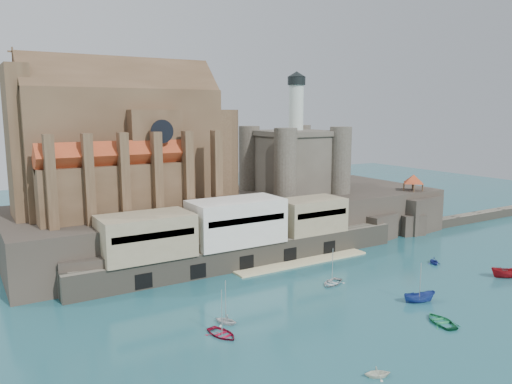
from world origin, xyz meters
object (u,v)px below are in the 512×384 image
object	(u,v)px
castle_keep	(294,158)
boat_0	(222,335)
church	(132,149)
pavilion	(414,180)
boat_2	(419,302)
boat_1	(377,377)

from	to	relation	value
castle_keep	boat_0	size ratio (longest dim) A/B	5.72
church	pavilion	xyz separation A→B (m)	(66.13, -15.85, -9.40)
castle_keep	boat_2	distance (m)	53.61
castle_keep	church	bearing A→B (deg)	178.89
castle_keep	boat_0	xyz separation A→B (m)	(-42.74, -43.56, -18.31)
castle_keep	boat_2	world-z (taller)	castle_keep
castle_keep	pavilion	xyz separation A→B (m)	(25.92, -15.08, -5.59)
pavilion	church	bearing A→B (deg)	166.52
church	castle_keep	size ratio (longest dim) A/B	1.60
castle_keep	boat_0	bearing A→B (deg)	-134.46
church	boat_0	size ratio (longest dim) A/B	9.18
boat_0	boat_1	world-z (taller)	boat_0
church	boat_2	size ratio (longest dim) A/B	8.96
boat_2	pavilion	bearing A→B (deg)	-26.55
church	castle_keep	distance (m)	40.39
boat_0	boat_1	xyz separation A→B (m)	(10.21, -18.56, 0.00)
pavilion	boat_2	xyz separation A→B (m)	(-36.61, -34.16, -12.73)
boat_1	church	bearing A→B (deg)	30.72
pavilion	boat_1	distance (m)	76.10
boat_0	church	bearing A→B (deg)	75.48
church	boat_1	size ratio (longest dim) A/B	15.23
boat_0	boat_2	bearing A→B (deg)	-21.29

